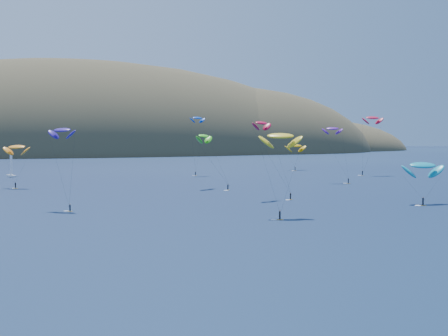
% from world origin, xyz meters
% --- Properties ---
extents(island, '(730.00, 300.00, 210.00)m').
position_xyz_m(island, '(39.40, 562.36, -10.74)').
color(island, '#3D3526').
rests_on(island, ground).
extents(sailboat, '(9.29, 8.11, 11.14)m').
position_xyz_m(sailboat, '(-61.88, 205.44, 0.93)').
color(sailboat, white).
rests_on(sailboat, ground).
extents(kitesurfer_1, '(10.13, 9.11, 16.37)m').
position_xyz_m(kitesurfer_1, '(-62.83, 147.64, 13.74)').
color(kitesurfer_1, yellow).
rests_on(kitesurfer_1, ground).
extents(kitesurfer_2, '(10.00, 10.85, 20.11)m').
position_xyz_m(kitesurfer_2, '(-13.39, 49.31, 17.53)').
color(kitesurfer_2, yellow).
rests_on(kitesurfer_2, ground).
extents(kitesurfer_3, '(9.19, 16.47, 19.79)m').
position_xyz_m(kitesurfer_3, '(-4.45, 123.40, 17.41)').
color(kitesurfer_3, yellow).
rests_on(kitesurfer_3, ground).
extents(kitesurfer_4, '(7.98, 6.09, 27.47)m').
position_xyz_m(kitesurfer_4, '(15.86, 187.96, 25.34)').
color(kitesurfer_4, yellow).
rests_on(kitesurfer_4, ground).
extents(kitesurfer_5, '(11.78, 8.85, 12.96)m').
position_xyz_m(kitesurfer_5, '(32.16, 57.53, 9.90)').
color(kitesurfer_5, yellow).
rests_on(kitesurfer_5, ground).
extents(kitesurfer_6, '(8.09, 11.31, 22.28)m').
position_xyz_m(kitesurfer_6, '(49.03, 129.15, 20.15)').
color(kitesurfer_6, yellow).
rests_on(kitesurfer_6, ground).
extents(kitesurfer_8, '(12.42, 5.97, 28.19)m').
position_xyz_m(kitesurfer_8, '(89.24, 160.81, 25.46)').
color(kitesurfer_8, yellow).
rests_on(kitesurfer_8, ground).
extents(kitesurfer_9, '(10.28, 10.12, 23.09)m').
position_xyz_m(kitesurfer_9, '(-1.43, 84.54, 21.06)').
color(kitesurfer_9, yellow).
rests_on(kitesurfer_9, ground).
extents(kitesurfer_10, '(7.47, 10.50, 20.95)m').
position_xyz_m(kitesurfer_10, '(-56.43, 79.86, 18.92)').
color(kitesurfer_10, yellow).
rests_on(kitesurfer_10, ground).
extents(kitesurfer_11, '(11.34, 11.44, 15.46)m').
position_xyz_m(kitesurfer_11, '(76.43, 209.05, 12.35)').
color(kitesurfer_11, yellow).
rests_on(kitesurfer_11, ground).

